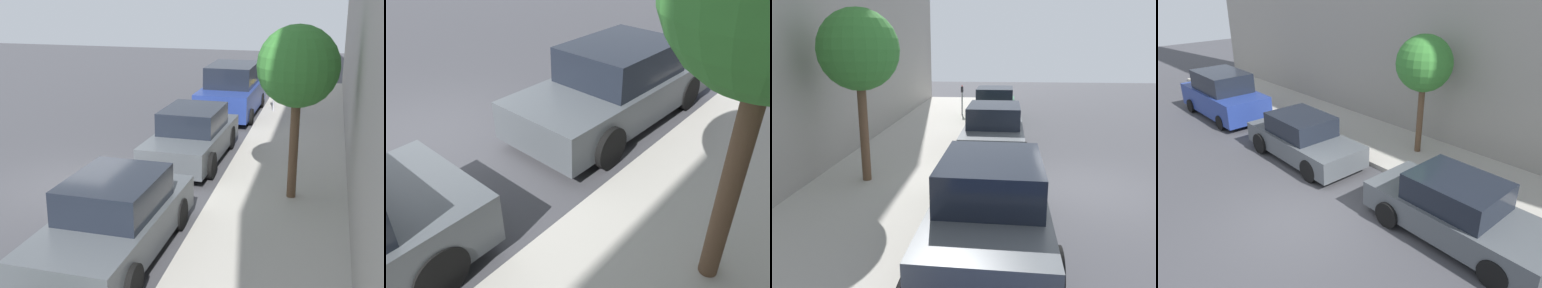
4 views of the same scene
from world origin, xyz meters
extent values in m
plane|color=#424247|center=(0.00, 0.00, 0.00)|extent=(60.00, 60.00, 0.00)
cube|color=#B2ADA3|center=(5.06, 0.00, 0.07)|extent=(3.12, 32.00, 0.15)
cylinder|color=black|center=(3.18, -1.76, 0.34)|extent=(0.22, 0.67, 0.67)
cube|color=#4C5156|center=(2.29, 2.75, 0.56)|extent=(1.93, 4.55, 0.68)
cube|color=black|center=(2.29, 2.85, 1.22)|extent=(1.64, 2.14, 0.64)
cylinder|color=black|center=(1.44, 4.15, 0.36)|extent=(0.22, 0.72, 0.72)
cylinder|color=black|center=(3.14, 4.15, 0.36)|extent=(0.22, 0.72, 0.72)
cylinder|color=black|center=(1.44, 1.36, 0.36)|extent=(0.22, 0.72, 0.72)
cylinder|color=black|center=(3.14, 1.36, 0.36)|extent=(0.22, 0.72, 0.72)
cube|color=navy|center=(2.36, 8.70, 0.70)|extent=(2.03, 4.83, 0.96)
cylinder|color=black|center=(1.43, 10.19, 0.30)|extent=(0.22, 0.60, 0.60)
cylinder|color=black|center=(1.43, 7.21, 0.30)|extent=(0.22, 0.60, 0.60)
cylinder|color=black|center=(3.29, 7.21, 0.30)|extent=(0.22, 0.60, 0.60)
cylinder|color=brown|center=(5.33, 0.26, 1.43)|extent=(0.21, 0.21, 2.55)
camera|label=1|loc=(6.02, -11.59, 4.91)|focal=50.00mm
camera|label=2|loc=(6.02, -2.83, 3.60)|focal=35.00mm
camera|label=3|loc=(2.20, 8.59, 3.21)|focal=35.00mm
camera|label=4|loc=(-4.51, -6.75, 5.70)|focal=35.00mm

